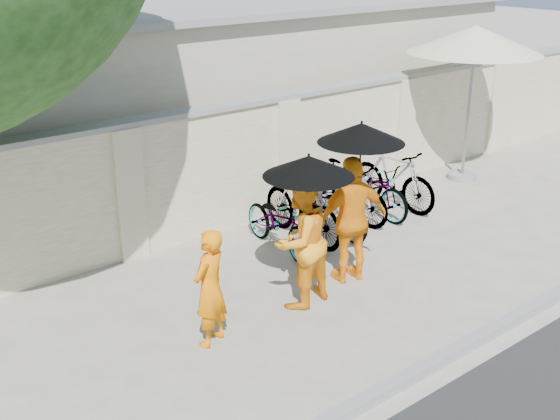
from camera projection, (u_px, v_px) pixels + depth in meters
ground at (319, 314)px, 9.00m from camera, size 80.00×80.00×0.00m
kerb at (423, 369)px, 7.75m from camera, size 40.00×0.16×0.12m
compound_wall at (235, 167)px, 11.54m from camera, size 20.00×0.30×2.00m
building_behind at (167, 88)px, 14.66m from camera, size 14.00×6.00×3.20m
monk_left at (210, 288)px, 8.13m from camera, size 0.62×0.53×1.45m
monk_center at (300, 241)px, 8.96m from camera, size 0.96×0.80×1.79m
parasol_center at (309, 166)px, 8.57m from camera, size 1.14×1.14×1.03m
monk_right at (352, 220)px, 9.62m from camera, size 1.13×0.68×1.81m
parasol_right at (361, 133)px, 9.13m from camera, size 1.16×1.16×1.25m
patio_umbrella at (475, 41)px, 13.11m from camera, size 3.33×3.33×3.01m
bike_0 at (279, 223)px, 10.71m from camera, size 0.77×1.78×0.91m
bike_1 at (302, 206)px, 11.06m from camera, size 0.61×1.91×1.14m
bike_2 at (329, 204)px, 11.39m from camera, size 0.66×1.82×0.95m
bike_3 at (346, 192)px, 11.82m from camera, size 0.72×1.78×1.04m
bike_4 at (369, 187)px, 12.15m from camera, size 0.67×1.85×0.97m
bike_5 at (393, 178)px, 12.42m from camera, size 0.63×1.87×1.11m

